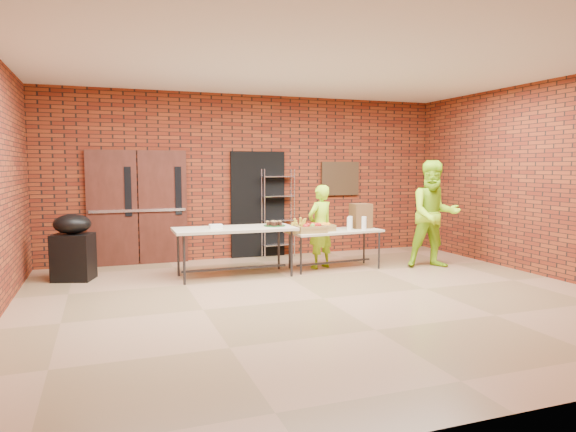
# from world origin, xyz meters

# --- Properties ---
(room) EXTENTS (8.08, 7.08, 3.28)m
(room) POSITION_xyz_m (0.00, 0.00, 1.60)
(room) COLOR olive
(room) RESTS_ON ground
(double_doors) EXTENTS (1.78, 0.12, 2.10)m
(double_doors) POSITION_xyz_m (-2.20, 3.44, 1.05)
(double_doors) COLOR #491E15
(double_doors) RESTS_ON room
(dark_doorway) EXTENTS (1.10, 0.06, 2.10)m
(dark_doorway) POSITION_xyz_m (0.10, 3.46, 1.05)
(dark_doorway) COLOR black
(dark_doorway) RESTS_ON room
(bronze_plaque) EXTENTS (0.85, 0.04, 0.70)m
(bronze_plaque) POSITION_xyz_m (1.90, 3.45, 1.55)
(bronze_plaque) COLOR #3A2617
(bronze_plaque) RESTS_ON room
(wire_rack) EXTENTS (0.66, 0.28, 1.75)m
(wire_rack) POSITION_xyz_m (0.48, 3.32, 0.87)
(wire_rack) COLOR silver
(wire_rack) RESTS_ON room
(table_left) EXTENTS (1.98, 0.84, 0.81)m
(table_left) POSITION_xyz_m (-0.79, 1.80, 0.74)
(table_left) COLOR beige
(table_left) RESTS_ON room
(table_right) EXTENTS (1.73, 0.86, 0.69)m
(table_right) POSITION_xyz_m (1.02, 1.83, 0.63)
(table_right) COLOR beige
(table_right) RESTS_ON room
(basket_bananas) EXTENTS (0.43, 0.34, 0.13)m
(basket_bananas) POSITION_xyz_m (0.31, 1.74, 0.74)
(basket_bananas) COLOR olive
(basket_bananas) RESTS_ON table_right
(basket_oranges) EXTENTS (0.44, 0.34, 0.14)m
(basket_oranges) POSITION_xyz_m (0.76, 1.84, 0.75)
(basket_oranges) COLOR olive
(basket_oranges) RESTS_ON table_right
(basket_apples) EXTENTS (0.50, 0.39, 0.15)m
(basket_apples) POSITION_xyz_m (0.50, 1.69, 0.75)
(basket_apples) COLOR olive
(basket_apples) RESTS_ON table_right
(muffin_tray) EXTENTS (0.36, 0.36, 0.09)m
(muffin_tray) POSITION_xyz_m (-0.10, 1.80, 0.85)
(muffin_tray) COLOR #124518
(muffin_tray) RESTS_ON table_left
(napkin_box) EXTENTS (0.20, 0.13, 0.07)m
(napkin_box) POSITION_xyz_m (-1.10, 1.79, 0.84)
(napkin_box) COLOR white
(napkin_box) RESTS_ON table_left
(coffee_dispenser) EXTENTS (0.34, 0.30, 0.44)m
(coffee_dispenser) POSITION_xyz_m (1.62, 1.98, 0.91)
(coffee_dispenser) COLOR brown
(coffee_dispenser) RESTS_ON table_right
(cup_stack_front) EXTENTS (0.08, 0.08, 0.23)m
(cup_stack_front) POSITION_xyz_m (1.27, 1.75, 0.80)
(cup_stack_front) COLOR white
(cup_stack_front) RESTS_ON table_right
(cup_stack_mid) EXTENTS (0.08, 0.08, 0.24)m
(cup_stack_mid) POSITION_xyz_m (1.49, 1.62, 0.81)
(cup_stack_mid) COLOR white
(cup_stack_mid) RESTS_ON table_right
(cup_stack_back) EXTENTS (0.08, 0.08, 0.24)m
(cup_stack_back) POSITION_xyz_m (1.33, 1.83, 0.80)
(cup_stack_back) COLOR white
(cup_stack_back) RESTS_ON table_right
(covered_grill) EXTENTS (0.70, 0.64, 1.06)m
(covered_grill) POSITION_xyz_m (-3.27, 2.41, 0.53)
(covered_grill) COLOR black
(covered_grill) RESTS_ON room
(volunteer_woman) EXTENTS (0.63, 0.53, 1.48)m
(volunteer_woman) POSITION_xyz_m (0.81, 1.98, 0.74)
(volunteer_woman) COLOR #99DB18
(volunteer_woman) RESTS_ON room
(volunteer_man) EXTENTS (1.09, 0.96, 1.91)m
(volunteer_man) POSITION_xyz_m (2.74, 1.35, 0.96)
(volunteer_man) COLOR #99DB18
(volunteer_man) RESTS_ON room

